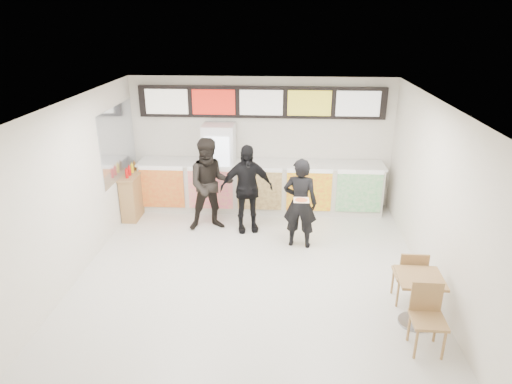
# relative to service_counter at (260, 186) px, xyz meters

# --- Properties ---
(floor) EXTENTS (7.00, 7.00, 0.00)m
(floor) POSITION_rel_service_counter_xyz_m (-0.00, -3.09, -0.57)
(floor) COLOR beige
(floor) RESTS_ON ground
(ceiling) EXTENTS (7.00, 7.00, 0.00)m
(ceiling) POSITION_rel_service_counter_xyz_m (-0.00, -3.09, 2.43)
(ceiling) COLOR white
(ceiling) RESTS_ON wall_back
(wall_back) EXTENTS (6.00, 0.00, 6.00)m
(wall_back) POSITION_rel_service_counter_xyz_m (-0.00, 0.41, 0.93)
(wall_back) COLOR silver
(wall_back) RESTS_ON floor
(wall_left) EXTENTS (0.00, 7.00, 7.00)m
(wall_left) POSITION_rel_service_counter_xyz_m (-3.00, -3.09, 0.93)
(wall_left) COLOR silver
(wall_left) RESTS_ON floor
(wall_right) EXTENTS (0.00, 7.00, 7.00)m
(wall_right) POSITION_rel_service_counter_xyz_m (3.00, -3.09, 0.93)
(wall_right) COLOR silver
(wall_right) RESTS_ON floor
(service_counter) EXTENTS (5.56, 0.77, 1.14)m
(service_counter) POSITION_rel_service_counter_xyz_m (0.00, 0.00, 0.00)
(service_counter) COLOR silver
(service_counter) RESTS_ON floor
(menu_board) EXTENTS (5.50, 0.14, 0.70)m
(menu_board) POSITION_rel_service_counter_xyz_m (0.00, 0.32, 1.88)
(menu_board) COLOR black
(menu_board) RESTS_ON wall_back
(drinks_fridge) EXTENTS (0.70, 0.67, 2.00)m
(drinks_fridge) POSITION_rel_service_counter_xyz_m (-0.93, 0.02, 0.43)
(drinks_fridge) COLOR white
(drinks_fridge) RESTS_ON floor
(mirror_panel) EXTENTS (0.01, 2.00, 1.50)m
(mirror_panel) POSITION_rel_service_counter_xyz_m (-2.99, -0.64, 1.18)
(mirror_panel) COLOR #B2B7BF
(mirror_panel) RESTS_ON wall_left
(customer_main) EXTENTS (0.71, 0.53, 1.79)m
(customer_main) POSITION_rel_service_counter_xyz_m (0.85, -1.74, 0.32)
(customer_main) COLOR black
(customer_main) RESTS_ON floor
(customer_left) EXTENTS (1.11, 0.95, 1.97)m
(customer_left) POSITION_rel_service_counter_xyz_m (-0.98, -1.07, 0.41)
(customer_left) COLOR black
(customer_left) RESTS_ON floor
(customer_mid) EXTENTS (1.16, 0.68, 1.86)m
(customer_mid) POSITION_rel_service_counter_xyz_m (-0.23, -1.10, 0.36)
(customer_mid) COLOR black
(customer_mid) RESTS_ON floor
(pizza_slice) EXTENTS (0.36, 0.36, 0.02)m
(pizza_slice) POSITION_rel_service_counter_xyz_m (0.85, -2.19, 0.58)
(pizza_slice) COLOR beige
(pizza_slice) RESTS_ON customer_main
(cafe_table) EXTENTS (0.65, 1.62, 0.94)m
(cafe_table) POSITION_rel_service_counter_xyz_m (2.50, -4.09, -0.02)
(cafe_table) COLOR #A17249
(cafe_table) RESTS_ON floor
(condiment_ledge) EXTENTS (0.36, 0.89, 1.19)m
(condiment_ledge) POSITION_rel_service_counter_xyz_m (-2.82, -0.57, -0.06)
(condiment_ledge) COLOR #A17249
(condiment_ledge) RESTS_ON floor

